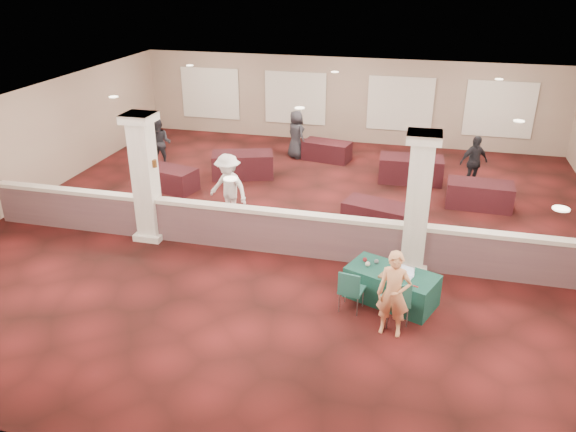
% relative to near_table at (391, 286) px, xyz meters
% --- Properties ---
extents(ground, '(16.00, 16.00, 0.00)m').
position_rel_near_table_xyz_m(ground, '(-2.65, 3.00, -0.34)').
color(ground, '#4A1212').
rests_on(ground, ground).
extents(wall_back, '(16.00, 0.04, 3.20)m').
position_rel_near_table_xyz_m(wall_back, '(-2.65, 11.00, 1.26)').
color(wall_back, gray).
rests_on(wall_back, ground).
extents(wall_front, '(16.00, 0.04, 3.20)m').
position_rel_near_table_xyz_m(wall_front, '(-2.65, -5.00, 1.26)').
color(wall_front, gray).
rests_on(wall_front, ground).
extents(wall_left, '(0.04, 16.00, 3.20)m').
position_rel_near_table_xyz_m(wall_left, '(-10.65, 3.00, 1.26)').
color(wall_left, gray).
rests_on(wall_left, ground).
extents(ceiling, '(16.00, 16.00, 0.02)m').
position_rel_near_table_xyz_m(ceiling, '(-2.65, 3.00, 2.86)').
color(ceiling, silver).
rests_on(ceiling, wall_back).
extents(partition_wall, '(15.60, 0.28, 1.10)m').
position_rel_near_table_xyz_m(partition_wall, '(-2.65, 1.50, 0.22)').
color(partition_wall, brown).
rests_on(partition_wall, ground).
extents(column_left, '(0.72, 0.72, 3.20)m').
position_rel_near_table_xyz_m(column_left, '(-6.15, 1.50, 1.29)').
color(column_left, silver).
rests_on(column_left, ground).
extents(column_right, '(0.72, 0.72, 3.20)m').
position_rel_near_table_xyz_m(column_right, '(0.35, 1.50, 1.29)').
color(column_right, silver).
rests_on(column_right, ground).
extents(sconce_left, '(0.12, 0.12, 0.18)m').
position_rel_near_table_xyz_m(sconce_left, '(-6.43, 1.50, 1.66)').
color(sconce_left, brown).
rests_on(sconce_left, column_left).
extents(sconce_right, '(0.12, 0.12, 0.18)m').
position_rel_near_table_xyz_m(sconce_right, '(-5.87, 1.50, 1.66)').
color(sconce_right, brown).
rests_on(sconce_right, column_left).
extents(near_table, '(2.00, 1.49, 0.69)m').
position_rel_near_table_xyz_m(near_table, '(0.00, 0.00, 0.00)').
color(near_table, '#0E3534').
rests_on(near_table, ground).
extents(conf_chair_main, '(0.62, 0.62, 0.95)m').
position_rel_near_table_xyz_m(conf_chair_main, '(0.16, -0.82, 0.22)').
color(conf_chair_main, '#1D544C').
rests_on(conf_chair_main, ground).
extents(conf_chair_side, '(0.53, 0.53, 0.92)m').
position_rel_near_table_xyz_m(conf_chair_side, '(-0.76, -0.59, 0.20)').
color(conf_chair_side, '#1D544C').
rests_on(conf_chair_side, ground).
extents(woman, '(0.65, 0.47, 1.70)m').
position_rel_near_table_xyz_m(woman, '(0.09, -1.11, 0.51)').
color(woman, '#FFA46E').
rests_on(woman, ground).
extents(far_table_front_left, '(1.85, 1.23, 0.69)m').
position_rel_near_table_xyz_m(far_table_front_left, '(-7.11, 4.66, -0.00)').
color(far_table_front_left, black).
rests_on(far_table_front_left, ground).
extents(far_table_front_center, '(1.89, 1.30, 0.70)m').
position_rel_near_table_xyz_m(far_table_front_center, '(-0.65, 3.43, 0.00)').
color(far_table_front_center, black).
rests_on(far_table_front_center, ground).
extents(far_table_front_right, '(1.83, 0.96, 0.73)m').
position_rel_near_table_xyz_m(far_table_front_right, '(2.03, 5.56, 0.02)').
color(far_table_front_right, black).
rests_on(far_table_front_right, ground).
extents(far_table_back_left, '(2.15, 1.53, 0.79)m').
position_rel_near_table_xyz_m(far_table_back_left, '(-5.29, 6.30, 0.05)').
color(far_table_back_left, black).
rests_on(far_table_back_left, ground).
extents(far_table_back_center, '(1.76, 1.12, 0.66)m').
position_rel_near_table_xyz_m(far_table_back_center, '(-2.94, 8.62, -0.01)').
color(far_table_back_center, black).
rests_on(far_table_back_center, ground).
extents(far_table_back_right, '(2.01, 1.07, 0.80)m').
position_rel_near_table_xyz_m(far_table_back_right, '(0.03, 7.17, 0.05)').
color(far_table_back_right, black).
rests_on(far_table_back_right, ground).
extents(attendee_a, '(0.85, 0.55, 1.65)m').
position_rel_near_table_xyz_m(attendee_a, '(-8.29, 6.53, 0.48)').
color(attendee_a, black).
rests_on(attendee_a, ground).
extents(attendee_b, '(1.30, 0.93, 1.86)m').
position_rel_near_table_xyz_m(attendee_b, '(-4.58, 3.00, 0.58)').
color(attendee_b, silver).
rests_on(attendee_b, ground).
extents(attendee_c, '(1.07, 0.92, 1.65)m').
position_rel_near_table_xyz_m(attendee_c, '(1.89, 7.06, 0.48)').
color(attendee_c, black).
rests_on(attendee_c, ground).
extents(attendee_d, '(0.93, 0.89, 1.70)m').
position_rel_near_table_xyz_m(attendee_d, '(-4.05, 8.60, 0.50)').
color(attendee_d, black).
rests_on(attendee_d, ground).
extents(laptop_base, '(0.37, 0.32, 0.02)m').
position_rel_near_table_xyz_m(laptop_base, '(0.25, -0.15, 0.35)').
color(laptop_base, silver).
rests_on(laptop_base, near_table).
extents(laptop_screen, '(0.29, 0.12, 0.21)m').
position_rel_near_table_xyz_m(laptop_screen, '(0.29, -0.05, 0.47)').
color(laptop_screen, silver).
rests_on(laptop_screen, near_table).
extents(screen_glow, '(0.27, 0.11, 0.18)m').
position_rel_near_table_xyz_m(screen_glow, '(0.28, -0.05, 0.45)').
color(screen_glow, silver).
rests_on(screen_glow, near_table).
extents(knitting, '(0.46, 0.40, 0.03)m').
position_rel_near_table_xyz_m(knitting, '(-0.04, -0.24, 0.36)').
color(knitting, '#AF5B1C').
rests_on(knitting, near_table).
extents(yarn_cream, '(0.10, 0.10, 0.10)m').
position_rel_near_table_xyz_m(yarn_cream, '(-0.52, 0.10, 0.40)').
color(yarn_cream, beige).
rests_on(yarn_cream, near_table).
extents(yarn_red, '(0.09, 0.09, 0.09)m').
position_rel_near_table_xyz_m(yarn_red, '(-0.60, 0.29, 0.39)').
color(yarn_red, '#5F1313').
rests_on(yarn_red, near_table).
extents(yarn_grey, '(0.10, 0.10, 0.10)m').
position_rel_near_table_xyz_m(yarn_grey, '(-0.35, 0.26, 0.39)').
color(yarn_grey, '#45454A').
rests_on(yarn_grey, near_table).
extents(scissors, '(0.12, 0.07, 0.01)m').
position_rel_near_table_xyz_m(scissors, '(0.47, -0.47, 0.35)').
color(scissors, '#B2131A').
rests_on(scissors, near_table).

